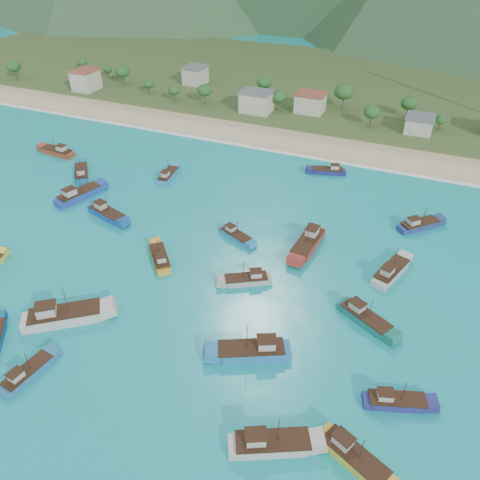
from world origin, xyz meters
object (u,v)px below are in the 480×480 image
at_px(boat_2, 168,176).
at_px(boat_16, 247,280).
at_px(boat_15, 107,214).
at_px(boat_7, 328,171).
at_px(boat_11, 253,352).
at_px(boat_23, 235,236).
at_px(boat_9, 395,402).
at_px(boat_0, 160,259).
at_px(boat_5, 27,374).
at_px(boat_24, 58,152).
at_px(boat_28, 64,316).
at_px(boat_10, 419,225).
at_px(boat_12, 79,195).
at_px(boat_25, 271,444).
at_px(boat_4, 391,272).
at_px(boat_27, 82,173).
at_px(boat_17, 308,244).
at_px(boat_21, 353,457).
at_px(boat_22, 365,318).

height_order(boat_2, boat_16, boat_2).
bearing_deg(boat_15, boat_7, 151.96).
xyz_separation_m(boat_11, boat_23, (-15.95, 29.85, -0.37)).
height_order(boat_7, boat_9, boat_7).
distance_m(boat_0, boat_7, 57.25).
height_order(boat_5, boat_24, boat_24).
relative_size(boat_5, boat_23, 1.03).
bearing_deg(boat_7, boat_9, -174.27).
bearing_deg(boat_7, boat_2, 100.56).
bearing_deg(boat_2, boat_16, -49.25).
xyz_separation_m(boat_7, boat_15, (-42.93, -42.61, 0.17)).
bearing_deg(boat_28, boat_10, 98.49).
bearing_deg(boat_0, boat_7, 25.75).
bearing_deg(boat_9, boat_12, -129.50).
height_order(boat_7, boat_25, boat_25).
bearing_deg(boat_5, boat_23, 80.44).
relative_size(boat_11, boat_23, 1.38).
distance_m(boat_0, boat_23, 17.77).
relative_size(boat_23, boat_25, 0.77).
height_order(boat_2, boat_11, boat_11).
relative_size(boat_5, boat_25, 0.80).
height_order(boat_12, boat_25, boat_12).
distance_m(boat_4, boat_28, 62.57).
xyz_separation_m(boat_0, boat_7, (22.36, 52.71, -0.05)).
bearing_deg(boat_11, boat_28, 73.19).
xyz_separation_m(boat_0, boat_16, (19.27, 0.72, -0.05)).
relative_size(boat_0, boat_10, 0.99).
xyz_separation_m(boat_2, boat_27, (-22.48, -8.21, 0.14)).
relative_size(boat_2, boat_16, 1.04).
bearing_deg(boat_12, boat_0, -7.16).
bearing_deg(boat_24, boat_12, -124.54).
distance_m(boat_25, boat_28, 42.81).
bearing_deg(boat_17, boat_10, -136.06).
bearing_deg(boat_2, boat_27, -167.61).
height_order(boat_4, boat_11, boat_11).
height_order(boat_4, boat_10, boat_4).
bearing_deg(boat_9, boat_16, -138.09).
bearing_deg(boat_0, boat_23, 10.16).
xyz_separation_m(boat_10, boat_24, (-103.62, -0.58, 0.08)).
bearing_deg(boat_21, boat_11, -96.73).
xyz_separation_m(boat_2, boat_15, (-3.44, -22.91, 0.15)).
xyz_separation_m(boat_10, boat_16, (-29.06, -33.25, -0.09)).
xyz_separation_m(boat_0, boat_12, (-32.38, 14.64, 0.25)).
bearing_deg(boat_0, boat_17, -9.44).
height_order(boat_15, boat_27, boat_15).
relative_size(boat_23, boat_27, 0.86).
height_order(boat_7, boat_16, boat_7).
xyz_separation_m(boat_22, boat_24, (-97.74, 34.44, 0.04)).
bearing_deg(boat_24, boat_17, -96.73).
height_order(boat_16, boat_27, boat_27).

